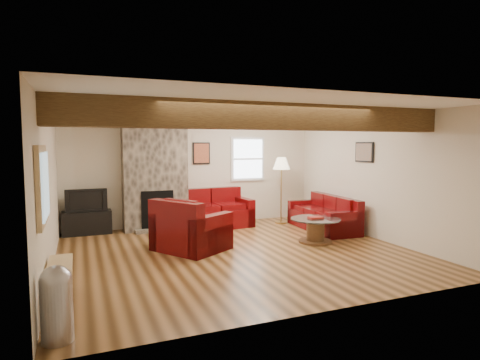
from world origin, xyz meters
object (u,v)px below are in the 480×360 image
Objects in this scene: coffee_table at (315,230)px; television at (86,200)px; armchair_red at (191,224)px; sofa_three at (323,213)px; floor_lamp at (281,167)px; tv_cabinet at (87,223)px; loveseat at (215,208)px.

television reaches higher than coffee_table.
coffee_table is at bearing -131.94° from armchair_red.
sofa_three is 1.50m from floor_lamp.
sofa_three reaches higher than tv_cabinet.
tv_cabinet is 0.62× the size of floor_lamp.
coffee_table is 0.97× the size of tv_cabinet.
television is (-4.12, 2.44, 0.50)m from coffee_table.
armchair_red is at bearing -76.72° from sofa_three.
armchair_red is at bearing 170.70° from coffee_table.
sofa_three is 2.01× the size of coffee_table.
loveseat is 2.54m from coffee_table.
tv_cabinet is at bearing 7.56° from armchair_red.
sofa_three is at bearing -16.65° from television.
sofa_three is 1.27m from coffee_table.
armchair_red is 1.19× the size of coffee_table.
armchair_red reaches higher than loveseat.
armchair_red is at bearing -149.40° from floor_lamp.
coffee_table is 0.60× the size of floor_lamp.
television is (0.00, 0.00, 0.49)m from tv_cabinet.
tv_cabinet is 4.57m from floor_lamp.
sofa_three is at bearing -16.65° from tv_cabinet.
floor_lamp is (2.67, 1.58, 0.90)m from armchair_red.
television is at bearing 0.00° from tv_cabinet.
loveseat is 1.97× the size of television.
armchair_red is 1.38× the size of television.
sofa_three is at bearing 50.04° from coffee_table.
armchair_red is at bearing -49.81° from tv_cabinet.
tv_cabinet is at bearing -103.65° from sofa_three.
television is 4.47m from floor_lamp.
floor_lamp is at bearing -6.19° from tv_cabinet.
coffee_table is 2.29m from floor_lamp.
coffee_table is at bearing -30.69° from tv_cabinet.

